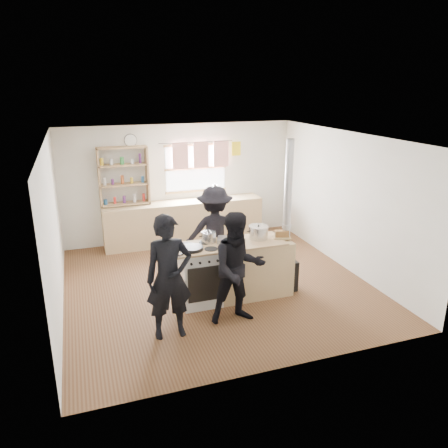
{
  "coord_description": "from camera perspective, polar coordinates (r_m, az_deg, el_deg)",
  "views": [
    {
      "loc": [
        -2.1,
        -6.54,
        3.31
      ],
      "look_at": [
        0.11,
        -0.1,
        1.1
      ],
      "focal_mm": 35.0,
      "sensor_mm": 36.0,
      "label": 1
    }
  ],
  "objects": [
    {
      "name": "shelving_unit",
      "position": [
        9.1,
        -12.98,
        6.14
      ],
      "size": [
        1.0,
        0.28,
        1.2
      ],
      "color": "tan",
      "rests_on": "back_counter"
    },
    {
      "name": "person_near_left",
      "position": [
        5.85,
        -7.2,
        -6.95
      ],
      "size": [
        0.63,
        0.41,
        1.71
      ],
      "primitive_type": "imported",
      "rotation": [
        0.0,
        0.0,
        0.0
      ],
      "color": "black",
      "rests_on": "ground"
    },
    {
      "name": "flue_heater",
      "position": [
        7.25,
        8.02,
        -3.75
      ],
      "size": [
        0.35,
        0.35,
        2.5
      ],
      "color": "black",
      "rests_on": "ground"
    },
    {
      "name": "person_near_right",
      "position": [
        6.17,
        1.87,
        -5.84
      ],
      "size": [
        0.82,
        0.65,
        1.64
      ],
      "primitive_type": "imported",
      "rotation": [
        0.0,
        0.0,
        -0.03
      ],
      "color": "black",
      "rests_on": "ground"
    },
    {
      "name": "bread_board",
      "position": [
        7.07,
        7.56,
        -1.39
      ],
      "size": [
        0.33,
        0.28,
        0.12
      ],
      "color": "tan",
      "rests_on": "cooking_island"
    },
    {
      "name": "cooking_island",
      "position": [
        6.99,
        1.47,
        -6.0
      ],
      "size": [
        1.97,
        0.64,
        0.93
      ],
      "color": "white",
      "rests_on": "ground"
    },
    {
      "name": "stockpot_stove",
      "position": [
        6.81,
        -2.03,
        -1.71
      ],
      "size": [
        0.23,
        0.23,
        0.19
      ],
      "color": "#BDBDC0",
      "rests_on": "cooking_island"
    },
    {
      "name": "back_counter",
      "position": [
        9.45,
        -5.21,
        0.29
      ],
      "size": [
        3.4,
        0.55,
        0.9
      ],
      "primitive_type": "cube",
      "color": "tan",
      "rests_on": "ground"
    },
    {
      "name": "roast_tray",
      "position": [
        6.82,
        0.47,
        -2.07
      ],
      "size": [
        0.38,
        0.35,
        0.07
      ],
      "color": "silver",
      "rests_on": "cooking_island"
    },
    {
      "name": "stockpot_counter",
      "position": [
        6.98,
        4.51,
        -1.08
      ],
      "size": [
        0.32,
        0.32,
        0.23
      ],
      "color": "silver",
      "rests_on": "cooking_island"
    },
    {
      "name": "ground",
      "position": [
        7.62,
        -1.04,
        -7.79
      ],
      "size": [
        5.0,
        5.0,
        0.01
      ],
      "primitive_type": "cube",
      "color": "brown",
      "rests_on": "ground"
    },
    {
      "name": "person_far",
      "position": [
        7.59,
        -1.2,
        -1.13
      ],
      "size": [
        1.19,
        0.87,
        1.64
      ],
      "primitive_type": "imported",
      "rotation": [
        0.0,
        0.0,
        2.87
      ],
      "color": "black",
      "rests_on": "ground"
    },
    {
      "name": "thermos",
      "position": [
        9.46,
        -1.19,
        4.2
      ],
      "size": [
        0.1,
        0.1,
        0.31
      ],
      "primitive_type": "cylinder",
      "color": "silver",
      "rests_on": "back_counter"
    },
    {
      "name": "skillet_greens",
      "position": [
        6.53,
        -4.16,
        -3.14
      ],
      "size": [
        0.46,
        0.46,
        0.05
      ],
      "color": "black",
      "rests_on": "cooking_island"
    }
  ]
}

